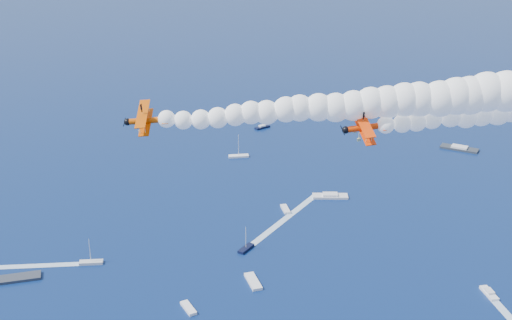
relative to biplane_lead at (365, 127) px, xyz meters
The scene contains 5 objects.
biplane_lead is the anchor object (origin of this frame).
biplane_trail 33.68m from the biplane_lead, 144.77° to the right, with size 6.98×7.83×4.72m, color #D54E04, non-canonical shape.
smoke_trail_trail 4.19m from the biplane_lead, 72.78° to the left, with size 58.83×46.78×12.74m, color white, non-canonical shape.
spectator_boats 103.91m from the biplane_lead, 97.34° to the left, with size 214.81×181.19×0.70m.
boat_wakes 73.36m from the biplane_lead, 145.34° to the left, with size 147.55×97.87×0.04m.
Camera 1 is at (52.95, -51.37, 89.16)m, focal length 47.63 mm.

